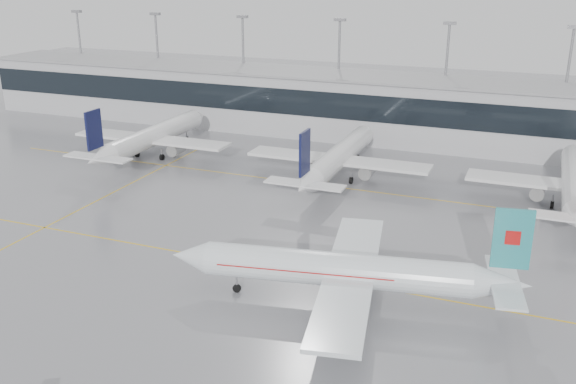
% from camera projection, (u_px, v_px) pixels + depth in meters
% --- Properties ---
extents(ground, '(320.00, 320.00, 0.00)m').
position_uv_depth(ground, '(250.00, 265.00, 74.46)').
color(ground, gray).
rests_on(ground, ground).
extents(taxi_line_main, '(120.00, 0.25, 0.01)m').
position_uv_depth(taxi_line_main, '(250.00, 265.00, 74.46)').
color(taxi_line_main, gold).
rests_on(taxi_line_main, ground).
extents(taxi_line_north, '(120.00, 0.25, 0.01)m').
position_uv_depth(taxi_line_north, '(330.00, 186.00, 100.70)').
color(taxi_line_north, gold).
rests_on(taxi_line_north, ground).
extents(taxi_line_cross, '(0.25, 60.00, 0.01)m').
position_uv_depth(taxi_line_cross, '(114.00, 192.00, 98.08)').
color(taxi_line_cross, gold).
rests_on(taxi_line_cross, ground).
extents(terminal, '(180.00, 15.00, 12.00)m').
position_uv_depth(terminal, '(382.00, 109.00, 126.69)').
color(terminal, '#A8A8AC').
rests_on(terminal, ground).
extents(terminal_glass, '(180.00, 0.20, 5.00)m').
position_uv_depth(terminal_glass, '(372.00, 109.00, 119.58)').
color(terminal_glass, black).
rests_on(terminal_glass, ground).
extents(terminal_roof, '(182.00, 16.00, 0.40)m').
position_uv_depth(terminal_roof, '(383.00, 77.00, 124.61)').
color(terminal_roof, gray).
rests_on(terminal_roof, ground).
extents(light_masts, '(156.40, 1.00, 22.60)m').
position_uv_depth(light_masts, '(391.00, 67.00, 129.48)').
color(light_masts, gray).
rests_on(light_masts, ground).
extents(air_canada_jet, '(36.55, 29.59, 11.53)m').
position_uv_depth(air_canada_jet, '(348.00, 271.00, 64.81)').
color(air_canada_jet, white).
rests_on(air_canada_jet, ground).
extents(parked_jet_b, '(29.64, 36.96, 11.72)m').
position_uv_depth(parked_jet_b, '(152.00, 137.00, 114.94)').
color(parked_jet_b, white).
rests_on(parked_jet_b, ground).
extents(parked_jet_c, '(29.64, 36.96, 11.72)m').
position_uv_depth(parked_jet_c, '(338.00, 158.00, 102.69)').
color(parked_jet_c, white).
rests_on(parked_jet_c, ground).
extents(parked_jet_d, '(29.64, 36.96, 11.72)m').
position_uv_depth(parked_jet_d, '(575.00, 184.00, 90.44)').
color(parked_jet_d, white).
rests_on(parked_jet_d, ground).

